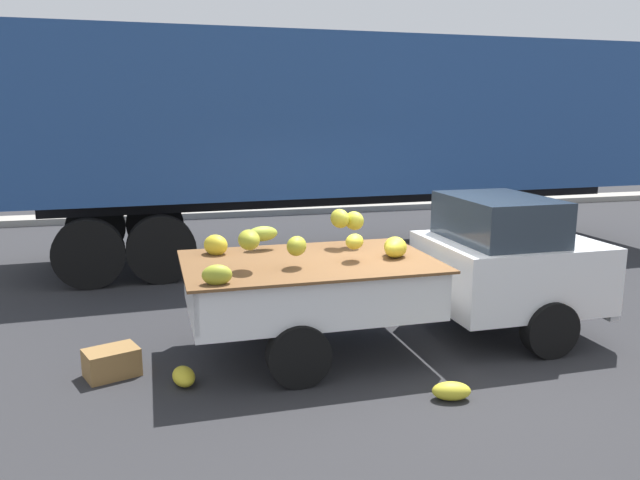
# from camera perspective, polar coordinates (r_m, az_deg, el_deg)

# --- Properties ---
(ground) EXTENTS (220.00, 220.00, 0.00)m
(ground) POSITION_cam_1_polar(r_m,az_deg,el_deg) (7.56, 7.76, -9.20)
(ground) COLOR #28282B
(curb_strip) EXTENTS (80.00, 0.80, 0.16)m
(curb_strip) POSITION_cam_1_polar(r_m,az_deg,el_deg) (16.63, -5.07, 2.64)
(curb_strip) COLOR gray
(curb_strip) RESTS_ON ground
(pickup_truck) EXTENTS (4.84, 1.82, 1.70)m
(pickup_truck) POSITION_cam_1_polar(r_m,az_deg,el_deg) (7.57, 13.11, -2.41)
(pickup_truck) COLOR white
(pickup_truck) RESTS_ON ground
(semi_trailer) EXTENTS (12.08, 3.00, 3.95)m
(semi_trailer) POSITION_cam_1_polar(r_m,az_deg,el_deg) (11.82, 2.58, 11.00)
(semi_trailer) COLOR navy
(semi_trailer) RESTS_ON ground
(fallen_banana_bunch_near_tailgate) EXTENTS (0.27, 0.40, 0.17)m
(fallen_banana_bunch_near_tailgate) POSITION_cam_1_polar(r_m,az_deg,el_deg) (6.52, -12.33, -12.05)
(fallen_banana_bunch_near_tailgate) COLOR gold
(fallen_banana_bunch_near_tailgate) RESTS_ON ground
(fallen_banana_bunch_by_wheel) EXTENTS (0.41, 0.29, 0.17)m
(fallen_banana_bunch_by_wheel) POSITION_cam_1_polar(r_m,az_deg,el_deg) (6.20, 11.89, -13.32)
(fallen_banana_bunch_by_wheel) COLOR gold
(fallen_banana_bunch_by_wheel) RESTS_ON ground
(produce_crate) EXTENTS (0.61, 0.52, 0.29)m
(produce_crate) POSITION_cam_1_polar(r_m,az_deg,el_deg) (6.89, -18.47, -10.54)
(produce_crate) COLOR olive
(produce_crate) RESTS_ON ground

